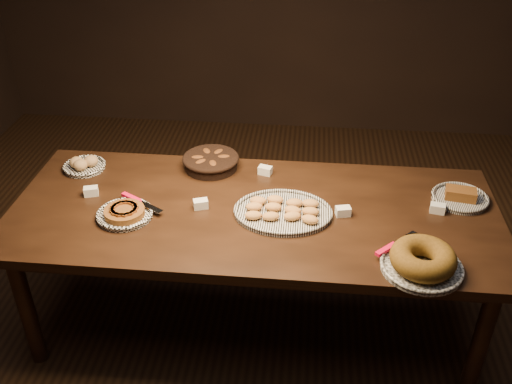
# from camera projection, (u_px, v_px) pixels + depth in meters

# --- Properties ---
(ground) EXTENTS (5.00, 5.00, 0.00)m
(ground) POSITION_uv_depth(u_px,v_px,m) (254.00, 320.00, 3.20)
(ground) COLOR black
(ground) RESTS_ON ground
(buffet_table) EXTENTS (2.40, 1.00, 0.75)m
(buffet_table) POSITION_uv_depth(u_px,v_px,m) (254.00, 222.00, 2.83)
(buffet_table) COLOR black
(buffet_table) RESTS_ON ground
(apple_tart_plate) EXTENTS (0.32, 0.30, 0.05)m
(apple_tart_plate) POSITION_uv_depth(u_px,v_px,m) (125.00, 213.00, 2.73)
(apple_tart_plate) COLOR white
(apple_tart_plate) RESTS_ON buffet_table
(madeleine_platter) EXTENTS (0.47, 0.38, 0.05)m
(madeleine_platter) POSITION_uv_depth(u_px,v_px,m) (283.00, 211.00, 2.75)
(madeleine_platter) COLOR black
(madeleine_platter) RESTS_ON buffet_table
(bundt_cake_plate) EXTENTS (0.37, 0.41, 0.11)m
(bundt_cake_plate) POSITION_uv_depth(u_px,v_px,m) (422.00, 261.00, 2.39)
(bundt_cake_plate) COLOR black
(bundt_cake_plate) RESTS_ON buffet_table
(croissant_basket) EXTENTS (0.33, 0.33, 0.08)m
(croissant_basket) POSITION_uv_depth(u_px,v_px,m) (211.00, 161.00, 3.11)
(croissant_basket) COLOR black
(croissant_basket) RESTS_ON buffet_table
(bread_roll_plate) EXTENTS (0.23, 0.23, 0.07)m
(bread_roll_plate) POSITION_uv_depth(u_px,v_px,m) (84.00, 165.00, 3.11)
(bread_roll_plate) COLOR white
(bread_roll_plate) RESTS_ON buffet_table
(loaf_plate) EXTENTS (0.28, 0.28, 0.06)m
(loaf_plate) POSITION_uv_depth(u_px,v_px,m) (460.00, 197.00, 2.85)
(loaf_plate) COLOR black
(loaf_plate) RESTS_ON buffet_table
(tent_cards) EXTENTS (1.81, 0.42, 0.04)m
(tent_cards) POSITION_uv_depth(u_px,v_px,m) (266.00, 196.00, 2.85)
(tent_cards) COLOR white
(tent_cards) RESTS_ON buffet_table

